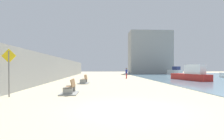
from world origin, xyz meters
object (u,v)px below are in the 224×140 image
Objects in this scene: boat_far_right at (175,71)px; bench_near at (70,90)px; bench_far at (84,81)px; boat_nearest at (191,75)px; pedestrian_sign at (9,67)px; person_walking at (126,72)px.

bench_near is at bearing -121.82° from boat_far_right.
bench_far is 0.31× the size of boat_nearest.
pedestrian_sign is at bearing -161.03° from bench_near.
boat_far_right is at bearing 73.16° from boat_nearest.
person_walking is 20.39m from pedestrian_sign.
bench_far is 0.49× the size of boat_far_right.
boat_nearest is at bearing 40.26° from bench_near.
bench_near is 0.30× the size of boat_nearest.
person_walking is 9.47m from boat_nearest.
bench_far is 10.62m from person_walking.
person_walking is at bearing -131.39° from boat_far_right.
boat_far_right is 42.28m from pedestrian_sign.
person_walking is (6.13, 16.87, 0.76)m from bench_near.
person_walking reaches higher than bench_far.
bench_near is 39.45m from boat_far_right.
pedestrian_sign is at bearing -111.05° from bench_far.
boat_nearest is (8.20, -4.74, -0.19)m from person_walking.
pedestrian_sign is (-3.56, -9.26, 1.54)m from bench_far.
boat_far_right is at bearing 48.61° from person_walking.
bench_near is 3.88m from pedestrian_sign.
boat_far_right is at bearing 55.12° from pedestrian_sign.
bench_far is 10.04m from pedestrian_sign.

